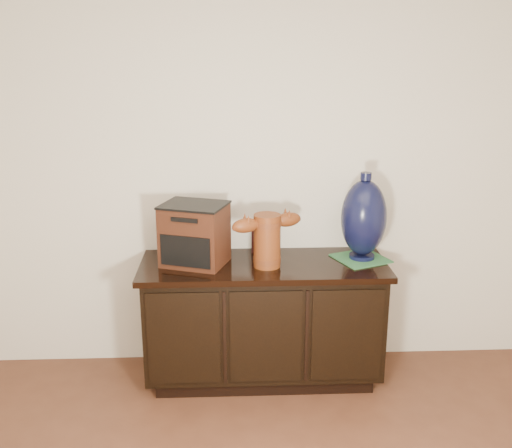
{
  "coord_description": "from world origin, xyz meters",
  "views": [
    {
      "loc": [
        -0.19,
        -1.1,
        1.98
      ],
      "look_at": [
        -0.05,
        2.18,
        1.01
      ],
      "focal_mm": 42.0,
      "sensor_mm": 36.0,
      "label": 1
    }
  ],
  "objects_px": {
    "sideboard": "(263,320)",
    "lamp_base": "(364,218)",
    "terracotta_vessel": "(267,237)",
    "spray_can": "(256,239)",
    "tv_radio": "(195,234)"
  },
  "relations": [
    {
      "from": "spray_can",
      "to": "tv_radio",
      "type": "bearing_deg",
      "value": -153.71
    },
    {
      "from": "terracotta_vessel",
      "to": "lamp_base",
      "type": "xyz_separation_m",
      "value": [
        0.58,
        0.1,
        0.08
      ]
    },
    {
      "from": "sideboard",
      "to": "terracotta_vessel",
      "type": "bearing_deg",
      "value": -72.05
    },
    {
      "from": "sideboard",
      "to": "lamp_base",
      "type": "relative_size",
      "value": 2.79
    },
    {
      "from": "lamp_base",
      "to": "spray_can",
      "type": "bearing_deg",
      "value": 166.47
    },
    {
      "from": "terracotta_vessel",
      "to": "spray_can",
      "type": "relative_size",
      "value": 2.51
    },
    {
      "from": "sideboard",
      "to": "tv_radio",
      "type": "distance_m",
      "value": 0.68
    },
    {
      "from": "sideboard",
      "to": "tv_radio",
      "type": "height_order",
      "value": "tv_radio"
    },
    {
      "from": "lamp_base",
      "to": "spray_can",
      "type": "xyz_separation_m",
      "value": [
        -0.63,
        0.15,
        -0.17
      ]
    },
    {
      "from": "lamp_base",
      "to": "terracotta_vessel",
      "type": "bearing_deg",
      "value": -170.6
    },
    {
      "from": "lamp_base",
      "to": "tv_radio",
      "type": "bearing_deg",
      "value": -178.26
    },
    {
      "from": "spray_can",
      "to": "terracotta_vessel",
      "type": "bearing_deg",
      "value": -78.25
    },
    {
      "from": "sideboard",
      "to": "lamp_base",
      "type": "height_order",
      "value": "lamp_base"
    },
    {
      "from": "terracotta_vessel",
      "to": "lamp_base",
      "type": "bearing_deg",
      "value": -14.46
    },
    {
      "from": "tv_radio",
      "to": "sideboard",
      "type": "bearing_deg",
      "value": 17.38
    }
  ]
}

